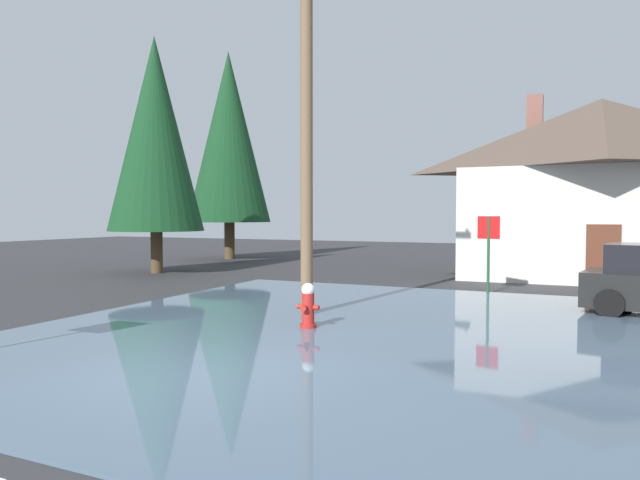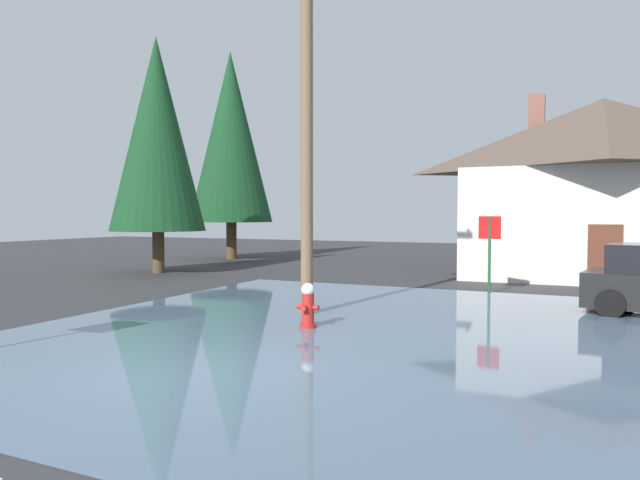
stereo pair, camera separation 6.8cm
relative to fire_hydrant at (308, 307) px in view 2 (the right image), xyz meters
The scene contains 9 objects.
ground_plane 3.69m from the fire_hydrant, 89.37° to the right, with size 80.00×80.00×0.10m, color #2D2D30.
flood_puddle 1.01m from the fire_hydrant, 11.99° to the left, with size 12.39×13.63×0.04m, color #4C6075.
lane_stop_bar 5.63m from the fire_hydrant, 85.08° to the right, with size 3.61×0.30×0.01m, color silver.
fire_hydrant is the anchor object (origin of this frame).
utility_pole 4.07m from the fire_hydrant, 116.87° to the left, with size 1.60×0.28×8.09m.
stop_sign_far 7.34m from the fire_hydrant, 69.61° to the left, with size 0.69×0.14×2.28m.
house 14.31m from the fire_hydrant, 66.70° to the left, with size 10.09×6.65×6.99m.
pine_tree_tall_left 19.83m from the fire_hydrant, 128.21° to the left, with size 4.28×4.28×10.71m.
pine_tree_mid_left 13.74m from the fire_hydrant, 143.61° to the left, with size 3.71×3.71×9.27m.
Camera 2 is at (4.98, -6.60, 2.30)m, focal length 32.19 mm.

